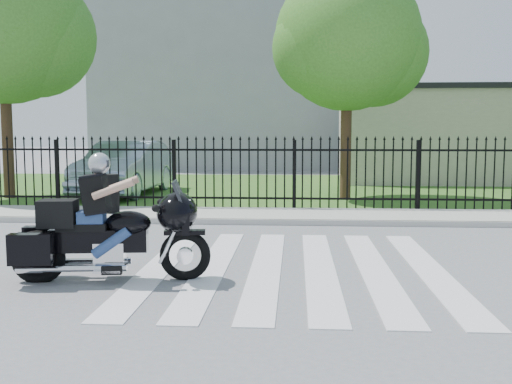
{
  "coord_description": "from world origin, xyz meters",
  "views": [
    {
      "loc": [
        0.03,
        -8.75,
        2.06
      ],
      "look_at": [
        -0.64,
        1.28,
        1.0
      ],
      "focal_mm": 42.0,
      "sensor_mm": 36.0,
      "label": 1
    }
  ],
  "objects": [
    {
      "name": "building_tall",
      "position": [
        -3.0,
        26.0,
        6.0
      ],
      "size": [
        15.0,
        10.0,
        12.0
      ],
      "primitive_type": "cube",
      "color": "#9799A0",
      "rests_on": "ground"
    },
    {
      "name": "sidewalk",
      "position": [
        0.0,
        5.0,
        0.06
      ],
      "size": [
        40.0,
        2.0,
        0.12
      ],
      "primitive_type": "cube",
      "color": "#ADAAA3",
      "rests_on": "ground"
    },
    {
      "name": "building_low",
      "position": [
        7.0,
        16.0,
        1.75
      ],
      "size": [
        10.0,
        6.0,
        3.5
      ],
      "primitive_type": "cube",
      "color": "beige",
      "rests_on": "ground"
    },
    {
      "name": "iron_fence",
      "position": [
        0.0,
        6.0,
        0.9
      ],
      "size": [
        26.0,
        0.04,
        1.8
      ],
      "color": "black",
      "rests_on": "ground"
    },
    {
      "name": "motorcycle_rider",
      "position": [
        -2.54,
        -0.92,
        0.73
      ],
      "size": [
        2.69,
        1.05,
        1.78
      ],
      "rotation": [
        0.0,
        0.0,
        0.12
      ],
      "color": "black",
      "rests_on": "ground"
    },
    {
      "name": "grass_strip",
      "position": [
        0.0,
        12.0,
        0.01
      ],
      "size": [
        40.0,
        12.0,
        0.02
      ],
      "primitive_type": "cube",
      "color": "#2E6221",
      "rests_on": "ground"
    },
    {
      "name": "litter_bin",
      "position": [
        -4.26,
        4.8,
        0.57
      ],
      "size": [
        0.44,
        0.44,
        0.9
      ],
      "primitive_type": "cylinder",
      "rotation": [
        0.0,
        0.0,
        0.11
      ],
      "color": "black",
      "rests_on": "sidewalk"
    },
    {
      "name": "building_low_roof",
      "position": [
        7.0,
        16.0,
        3.6
      ],
      "size": [
        10.2,
        6.2,
        0.2
      ],
      "primitive_type": "cube",
      "color": "black",
      "rests_on": "building_low"
    },
    {
      "name": "crosswalk",
      "position": [
        0.0,
        0.0,
        0.01
      ],
      "size": [
        5.0,
        5.5,
        0.01
      ],
      "primitive_type": null,
      "color": "silver",
      "rests_on": "ground"
    },
    {
      "name": "ground",
      "position": [
        0.0,
        0.0,
        0.0
      ],
      "size": [
        120.0,
        120.0,
        0.0
      ],
      "primitive_type": "plane",
      "color": "slate",
      "rests_on": "ground"
    },
    {
      "name": "tree_left",
      "position": [
        -8.5,
        8.5,
        5.17
      ],
      "size": [
        4.8,
        4.8,
        7.58
      ],
      "color": "#382316",
      "rests_on": "ground"
    },
    {
      "name": "parked_car",
      "position": [
        -5.27,
        9.57,
        0.86
      ],
      "size": [
        2.11,
        5.19,
        1.67
      ],
      "primitive_type": "imported",
      "rotation": [
        0.0,
        0.0,
        -0.07
      ],
      "color": "#A1B4CB",
      "rests_on": "grass_strip"
    },
    {
      "name": "curb",
      "position": [
        0.0,
        4.0,
        0.06
      ],
      "size": [
        40.0,
        0.12,
        0.12
      ],
      "primitive_type": "cube",
      "color": "#ADAAA3",
      "rests_on": "ground"
    },
    {
      "name": "tree_mid",
      "position": [
        1.5,
        9.0,
        4.67
      ],
      "size": [
        4.2,
        4.2,
        6.78
      ],
      "color": "#382316",
      "rests_on": "ground"
    }
  ]
}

